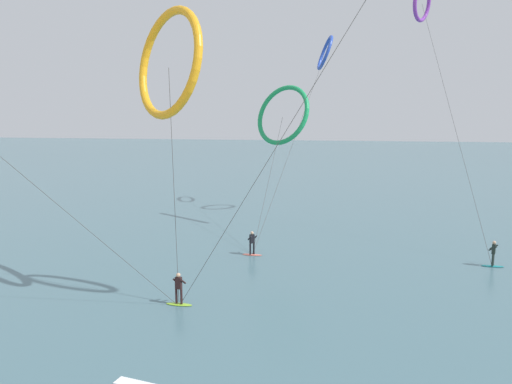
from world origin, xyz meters
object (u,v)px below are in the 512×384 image
Objects in this scene: surfer_lime at (179,291)px; kite_cobalt at (325,53)px; kite_violet at (422,2)px; surfer_coral at (252,245)px; surfer_teal at (493,255)px; kite_emerald at (283,115)px; kite_amber at (169,63)px.

kite_cobalt reaches higher than surfer_lime.
surfer_lime is 33.31m from kite_violet.
surfer_coral is 1.00× the size of surfer_teal.
surfer_teal is 20.27m from surfer_lime.
surfer_lime is at bearing 142.82° from surfer_teal.
kite_violet is (12.07, 14.22, 18.75)m from surfer_coral.
kite_emerald reaches higher than surfer_teal.
kite_cobalt reaches higher than surfer_teal.
surfer_coral and surfer_lime have the same top height.
kite_cobalt is 11.53m from kite_emerald.
kite_emerald is (-11.49, -4.73, -9.74)m from kite_violet.
kite_amber is 28.18m from kite_violet.
kite_amber is 1.20× the size of kite_emerald.
surfer_lime is 32.63m from kite_cobalt.
surfer_teal is at bearing 65.45° from kite_amber.
surfer_coral is 14.65m from kite_amber.
surfer_lime is 11.43m from kite_amber.
kite_cobalt reaches higher than surfer_coral.
surfer_lime is 0.08× the size of kite_violet.
surfer_coral is at bearing -24.74° from kite_cobalt.
kite_violet reaches higher than surfer_lime.
surfer_teal is 26.68m from kite_cobalt.
kite_amber is at bearing -143.51° from surfer_coral.
kite_cobalt is (-12.35, 18.05, 15.28)m from surfer_teal.
kite_emerald is (2.77, 18.43, -2.38)m from kite_amber.
kite_emerald is at bearing 87.82° from surfer_lime.
surfer_teal is 0.08× the size of kite_violet.
kite_emerald is at bearing -39.93° from kite_violet.
kite_amber is (-2.19, -8.94, 11.39)m from surfer_coral.
surfer_teal is at bearing 19.93° from kite_cobalt.
surfer_teal and surfer_lime have the same top height.
kite_emerald is at bearing 82.10° from surfer_teal.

